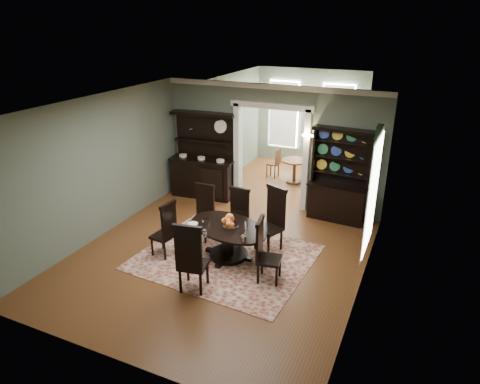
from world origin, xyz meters
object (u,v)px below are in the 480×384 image
object	(u,v)px
dining_table	(228,235)
parlor_table	(294,168)
sideboard	(203,168)
welsh_dresser	(339,188)

from	to	relation	value
dining_table	parlor_table	xyz separation A→B (m)	(-0.06, 4.48, -0.02)
sideboard	parlor_table	distance (m)	2.70
sideboard	welsh_dresser	size ratio (longest dim) A/B	1.03
dining_table	welsh_dresser	bearing A→B (deg)	78.57
parlor_table	sideboard	bearing A→B (deg)	-135.39
sideboard	parlor_table	world-z (taller)	sideboard
dining_table	parlor_table	bearing A→B (deg)	110.31
dining_table	sideboard	size ratio (longest dim) A/B	0.92
welsh_dresser	parlor_table	world-z (taller)	welsh_dresser
parlor_table	dining_table	bearing A→B (deg)	-89.21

